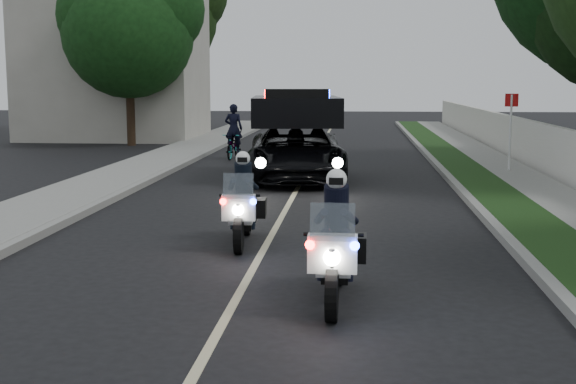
% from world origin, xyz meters
% --- Properties ---
extents(ground, '(120.00, 120.00, 0.00)m').
position_xyz_m(ground, '(0.00, 0.00, 0.00)').
color(ground, black).
rests_on(ground, ground).
extents(curb_right, '(0.20, 60.00, 0.15)m').
position_xyz_m(curb_right, '(4.10, 10.00, 0.07)').
color(curb_right, gray).
rests_on(curb_right, ground).
extents(grass_verge, '(1.20, 60.00, 0.16)m').
position_xyz_m(grass_verge, '(4.80, 10.00, 0.08)').
color(grass_verge, '#193814').
rests_on(grass_verge, ground).
extents(sidewalk_right, '(1.40, 60.00, 0.16)m').
position_xyz_m(sidewalk_right, '(6.10, 10.00, 0.08)').
color(sidewalk_right, gray).
rests_on(sidewalk_right, ground).
extents(property_wall, '(0.22, 60.00, 1.50)m').
position_xyz_m(property_wall, '(7.10, 10.00, 0.75)').
color(property_wall, beige).
rests_on(property_wall, ground).
extents(curb_left, '(0.20, 60.00, 0.15)m').
position_xyz_m(curb_left, '(-4.10, 10.00, 0.07)').
color(curb_left, gray).
rests_on(curb_left, ground).
extents(sidewalk_left, '(2.00, 60.00, 0.16)m').
position_xyz_m(sidewalk_left, '(-5.20, 10.00, 0.08)').
color(sidewalk_left, gray).
rests_on(sidewalk_left, ground).
extents(building_far, '(8.00, 6.00, 7.00)m').
position_xyz_m(building_far, '(-10.00, 26.00, 3.50)').
color(building_far, '#A8A396').
rests_on(building_far, ground).
extents(lane_marking, '(0.12, 50.00, 0.01)m').
position_xyz_m(lane_marking, '(0.00, 10.00, 0.00)').
color(lane_marking, '#BFB78C').
rests_on(lane_marking, ground).
extents(police_moto_left, '(0.77, 1.90, 1.58)m').
position_xyz_m(police_moto_left, '(-0.41, 2.74, 0.00)').
color(police_moto_left, silver).
rests_on(police_moto_left, ground).
extents(police_moto_right, '(0.73, 1.99, 1.68)m').
position_xyz_m(police_moto_right, '(1.26, -0.59, 0.00)').
color(police_moto_right, white).
rests_on(police_moto_right, ground).
extents(police_suv, '(3.15, 5.85, 2.73)m').
position_xyz_m(police_suv, '(-0.18, 11.39, 0.00)').
color(police_suv, black).
rests_on(police_suv, ground).
extents(bicycle, '(0.72, 1.74, 0.89)m').
position_xyz_m(bicycle, '(-2.85, 16.94, 0.00)').
color(bicycle, black).
rests_on(bicycle, ground).
extents(cyclist, '(0.67, 0.47, 1.76)m').
position_xyz_m(cyclist, '(-2.85, 16.94, 0.00)').
color(cyclist, black).
rests_on(cyclist, ground).
extents(sign_post, '(0.44, 0.44, 2.48)m').
position_xyz_m(sign_post, '(6.00, 12.88, 0.00)').
color(sign_post, red).
rests_on(sign_post, ground).
extents(tree_left_near, '(6.94, 6.94, 9.32)m').
position_xyz_m(tree_left_near, '(-8.15, 22.13, 0.00)').
color(tree_left_near, '#164115').
rests_on(tree_left_near, ground).
extents(tree_left_far, '(9.78, 9.78, 12.35)m').
position_xyz_m(tree_left_far, '(-9.78, 31.71, 0.00)').
color(tree_left_far, '#1A3310').
rests_on(tree_left_far, ground).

